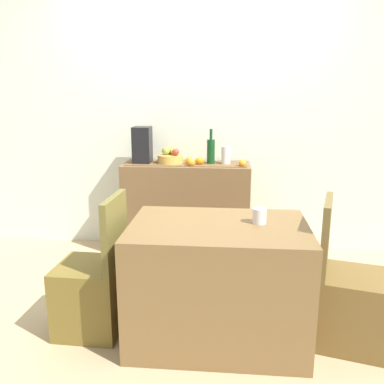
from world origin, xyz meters
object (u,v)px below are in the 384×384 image
chair_by_corner (349,302)px  wine_bottle (211,151)px  coffee_cup (259,216)px  sideboard_console (187,209)px  chair_near_window (93,292)px  ceramic_vase (226,155)px  fruit_bowl (171,159)px  dining_table (218,282)px  coffee_maker (142,145)px

chair_by_corner → wine_bottle: bearing=123.8°
coffee_cup → chair_by_corner: 0.76m
sideboard_console → chair_near_window: bearing=-108.7°
ceramic_vase → chair_near_window: bearing=-121.0°
fruit_bowl → wine_bottle: bearing=0.0°
wine_bottle → dining_table: wine_bottle is taller
dining_table → coffee_cup: 0.48m
fruit_bowl → coffee_cup: bearing=-61.2°
chair_near_window → fruit_bowl: bearing=77.0°
fruit_bowl → chair_near_window: fruit_bowl is taller
ceramic_vase → dining_table: size_ratio=0.15×
sideboard_console → chair_near_window: size_ratio=1.29×
ceramic_vase → fruit_bowl: bearing=180.0°
wine_bottle → ceramic_vase: wine_bottle is taller
dining_table → chair_by_corner: size_ratio=1.18×
dining_table → coffee_cup: coffee_cup is taller
chair_near_window → coffee_maker: bearing=87.7°
dining_table → chair_by_corner: chair_by_corner is taller
coffee_maker → ceramic_vase: coffee_maker is taller
fruit_bowl → ceramic_vase: ceramic_vase is taller
dining_table → chair_by_corner: bearing=0.3°
coffee_cup → coffee_maker: bearing=126.8°
sideboard_console → wine_bottle: size_ratio=3.64×
chair_near_window → sideboard_console: bearing=71.3°
chair_near_window → chair_by_corner: 1.59m
fruit_bowl → chair_near_window: bearing=-103.0°
dining_table → chair_near_window: chair_near_window is taller
fruit_bowl → ceramic_vase: 0.51m
sideboard_console → coffee_maker: coffee_maker is taller
fruit_bowl → chair_by_corner: (1.28, -1.36, -0.64)m
sideboard_console → dining_table: 1.41m
wine_bottle → chair_near_window: size_ratio=0.35×
sideboard_console → coffee_cup: sideboard_console is taller
coffee_maker → coffee_cup: size_ratio=3.60×
wine_bottle → chair_near_window: bearing=-116.6°
wine_bottle → coffee_cup: (0.36, -1.32, -0.20)m
ceramic_vase → coffee_maker: bearing=180.0°
wine_bottle → chair_near_window: (-0.68, -1.37, -0.72)m
sideboard_console → fruit_bowl: (-0.15, 0.00, 0.48)m
ceramic_vase → chair_by_corner: (0.77, -1.36, -0.68)m
sideboard_console → wine_bottle: 0.59m
ceramic_vase → chair_near_window: ceramic_vase is taller
dining_table → ceramic_vase: bearing=89.0°
wine_bottle → coffee_maker: size_ratio=0.96×
coffee_maker → chair_near_window: size_ratio=0.37×
coffee_cup → chair_near_window: bearing=-177.2°
chair_near_window → chair_by_corner: size_ratio=1.00×
ceramic_vase → wine_bottle: bearing=180.0°
dining_table → coffee_maker: bearing=118.5°
dining_table → chair_near_window: (-0.80, -0.00, -0.10)m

